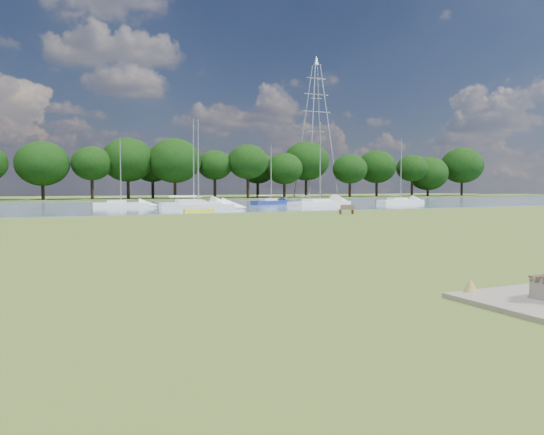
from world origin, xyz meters
name	(u,v)px	position (x,y,z in m)	size (l,w,h in m)	color
ground	(279,240)	(0.00, 0.00, 0.00)	(220.00, 220.00, 0.00)	olive
river	(123,206)	(0.00, 42.00, 0.00)	(220.00, 40.00, 0.10)	gray
far_bank	(93,200)	(0.00, 72.00, 0.00)	(220.00, 20.00, 0.40)	#4C6626
riverbank_bench	(347,209)	(14.09, 16.32, 0.40)	(1.33, 0.54, 0.80)	brown
kayak	(199,211)	(3.67, 24.00, 0.19)	(2.72, 0.63, 0.27)	#F0F113
pylon	(316,109)	(41.57, 70.00, 17.29)	(6.36, 4.46, 27.38)	#A1A5AF
tree_line	(134,163)	(6.06, 68.00, 6.04)	(152.47, 8.40, 10.16)	black
sailboat_0	(400,200)	(33.53, 33.88, 0.52)	(6.60, 2.31, 8.35)	white
sailboat_1	(198,204)	(5.24, 29.51, 0.56)	(7.31, 4.17, 8.82)	white
sailboat_2	(319,202)	(20.44, 31.89, 0.53)	(8.61, 4.71, 9.59)	white
sailboat_3	(120,203)	(-0.79, 38.47, 0.49)	(5.99, 2.46, 7.51)	white
sailboat_4	(193,202)	(6.33, 34.78, 0.56)	(7.46, 3.17, 9.53)	white
sailboat_7	(271,201)	(17.13, 38.08, 0.52)	(5.53, 2.83, 7.32)	navy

